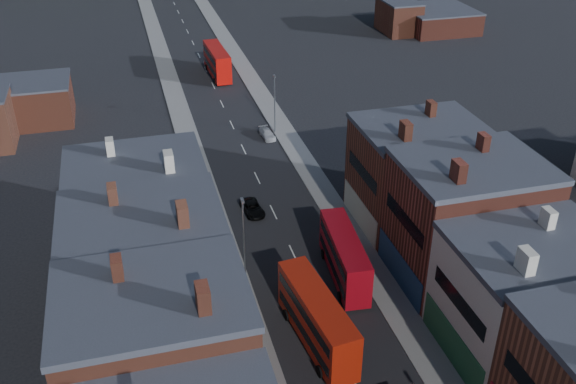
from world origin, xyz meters
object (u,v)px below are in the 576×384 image
bus_2 (217,61)px  bus_1 (344,256)px  car_2 (253,208)px  bus_0 (317,318)px  car_3 (267,134)px

bus_2 → bus_1: bearing=-90.1°
bus_1 → car_2: size_ratio=2.50×
bus_0 → bus_2: bus_2 is taller
bus_0 → car_2: size_ratio=2.67×
bus_0 → car_2: (-0.69, 20.91, -1.95)m
bus_2 → car_3: (2.30, -25.58, -2.00)m
bus_1 → bus_2: (-2.00, 57.05, 0.16)m
bus_0 → bus_1: bearing=50.2°
bus_0 → bus_1: bus_0 is taller
bus_2 → car_3: 25.76m
bus_0 → bus_2: bearing=80.9°
bus_0 → bus_2: size_ratio=1.01×
car_2 → bus_1: bearing=-72.5°
car_3 → bus_2: bearing=90.2°
bus_0 → car_2: 21.01m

